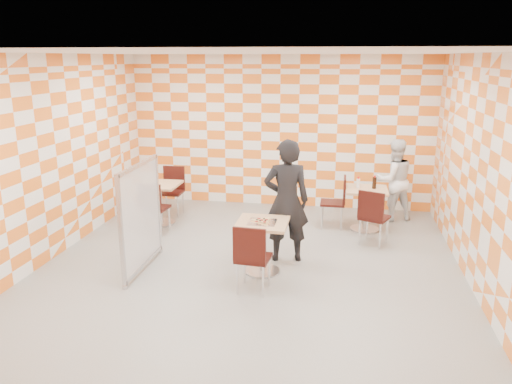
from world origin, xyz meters
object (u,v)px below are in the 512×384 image
(chair_main_front, at_px, (252,254))
(man_dark, at_px, (286,201))
(empty_table, at_px, (160,197))
(second_table, at_px, (366,202))
(chair_empty_near, at_px, (153,204))
(partition, at_px, (141,217))
(chair_second_side, at_px, (338,198))
(man_white, at_px, (394,180))
(main_table, at_px, (262,238))
(sport_bottle, at_px, (358,183))
(chair_second_front, at_px, (373,213))
(soda_bottle, at_px, (374,183))
(chair_empty_far, at_px, (173,187))

(chair_main_front, distance_m, man_dark, 1.29)
(empty_table, bearing_deg, second_table, 4.55)
(chair_empty_near, distance_m, partition, 1.46)
(chair_second_side, relative_size, partition, 0.60)
(man_dark, distance_m, man_white, 2.83)
(chair_second_side, bearing_deg, partition, -139.31)
(main_table, bearing_deg, sport_bottle, 57.71)
(partition, distance_m, man_dark, 2.09)
(empty_table, height_order, man_dark, man_dark)
(main_table, distance_m, sport_bottle, 2.53)
(chair_empty_near, xyz_separation_m, man_white, (4.07, 1.56, 0.22))
(main_table, distance_m, chair_second_front, 2.04)
(chair_empty_near, bearing_deg, chair_second_side, 16.80)
(chair_main_front, distance_m, sport_bottle, 3.12)
(empty_table, relative_size, chair_second_front, 0.81)
(partition, bearing_deg, chair_empty_near, 105.54)
(chair_main_front, distance_m, soda_bottle, 3.25)
(man_dark, distance_m, sport_bottle, 1.92)
(second_table, distance_m, sport_bottle, 0.36)
(empty_table, relative_size, partition, 0.48)
(chair_main_front, height_order, man_dark, man_dark)
(chair_main_front, height_order, soda_bottle, soda_bottle)
(chair_empty_far, xyz_separation_m, man_dark, (2.41, -1.87, 0.37))
(main_table, relative_size, second_table, 1.00)
(sport_bottle, distance_m, soda_bottle, 0.27)
(second_table, xyz_separation_m, man_dark, (-1.22, -1.56, 0.41))
(chair_second_front, distance_m, chair_empty_far, 3.85)
(chair_main_front, relative_size, chair_second_front, 1.00)
(chair_empty_near, relative_size, man_dark, 0.51)
(chair_main_front, relative_size, man_dark, 0.51)
(man_white, bearing_deg, man_dark, 31.07)
(chair_second_side, relative_size, chair_empty_far, 1.00)
(chair_empty_near, xyz_separation_m, man_dark, (2.35, -0.68, 0.37))
(chair_second_front, distance_m, chair_empty_near, 3.64)
(empty_table, bearing_deg, soda_bottle, 4.95)
(man_dark, distance_m, soda_bottle, 2.08)
(chair_empty_near, height_order, soda_bottle, soda_bottle)
(man_white, xyz_separation_m, soda_bottle, (-0.38, -0.65, 0.09))
(chair_main_front, distance_m, chair_second_side, 2.99)
(man_white, bearing_deg, chair_second_side, 11.19)
(chair_second_front, relative_size, partition, 0.60)
(chair_second_front, bearing_deg, man_dark, -148.39)
(second_table, height_order, man_dark, man_dark)
(soda_bottle, bearing_deg, sport_bottle, 178.59)
(empty_table, height_order, chair_empty_near, chair_empty_near)
(main_table, bearing_deg, soda_bottle, 52.64)
(empty_table, xyz_separation_m, chair_empty_near, (0.10, -0.59, 0.04))
(second_table, xyz_separation_m, man_white, (0.51, 0.68, 0.25))
(man_dark, height_order, sport_bottle, man_dark)
(chair_second_front, height_order, man_dark, man_dark)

